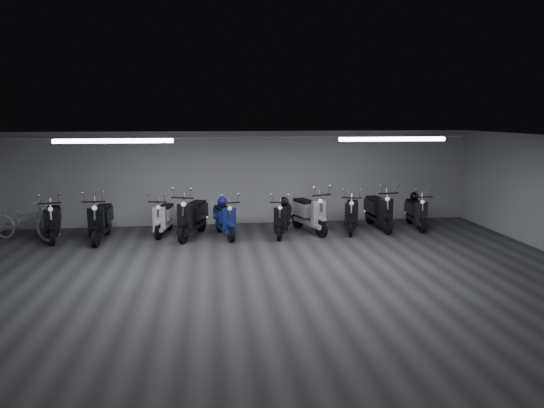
{
  "coord_description": "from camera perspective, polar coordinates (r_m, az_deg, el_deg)",
  "views": [
    {
      "loc": [
        -1.02,
        -9.24,
        3.26
      ],
      "look_at": [
        0.49,
        2.5,
        1.05
      ],
      "focal_mm": 31.42,
      "sensor_mm": 36.0,
      "label": 1
    }
  ],
  "objects": [
    {
      "name": "front_wall",
      "position": [
        4.74,
        5.84,
        -12.62
      ],
      "size": [
        14.0,
        0.01,
        2.8
      ],
      "primitive_type": "cube",
      "color": "#AFAFB2",
      "rests_on": "ground"
    },
    {
      "name": "bicycle",
      "position": [
        14.06,
        -27.48,
        -1.23
      ],
      "size": [
        2.21,
        1.44,
        1.35
      ],
      "primitive_type": "imported",
      "rotation": [
        0.0,
        0.0,
        1.2
      ],
      "color": "silver",
      "rests_on": "floor"
    },
    {
      "name": "floor",
      "position": [
        9.85,
        -0.99,
        -8.78
      ],
      "size": [
        14.0,
        10.0,
        0.01
      ],
      "primitive_type": "cube",
      "color": "#353537",
      "rests_on": "ground"
    },
    {
      "name": "scooter_4",
      "position": [
        12.9,
        -5.69,
        -1.17
      ],
      "size": [
        0.98,
        1.82,
        1.29
      ],
      "primitive_type": null,
      "rotation": [
        0.0,
        0.0,
        0.24
      ],
      "color": "navy",
      "rests_on": "floor"
    },
    {
      "name": "ceiling",
      "position": [
        9.31,
        -1.05,
        7.77
      ],
      "size": [
        14.0,
        10.0,
        0.01
      ],
      "primitive_type": "cube",
      "color": "gray",
      "rests_on": "ground"
    },
    {
      "name": "scooter_2",
      "position": [
        13.45,
        -12.87,
        -0.97
      ],
      "size": [
        0.86,
        1.77,
        1.26
      ],
      "primitive_type": null,
      "rotation": [
        0.0,
        0.0,
        -0.18
      ],
      "color": "silver",
      "rests_on": "floor"
    },
    {
      "name": "helmet_1",
      "position": [
        14.66,
        16.69,
        0.91
      ],
      "size": [
        0.25,
        0.25,
        0.25
      ],
      "primitive_type": "sphere",
      "color": "black",
      "rests_on": "scooter_9"
    },
    {
      "name": "scooter_1",
      "position": [
        13.21,
        -19.88,
        -1.15
      ],
      "size": [
        0.66,
        1.94,
        1.44
      ],
      "primitive_type": null,
      "rotation": [
        0.0,
        0.0,
        -0.01
      ],
      "color": "black",
      "rests_on": "floor"
    },
    {
      "name": "scooter_9",
      "position": [
        14.49,
        16.91,
        -0.33
      ],
      "size": [
        0.74,
        1.75,
        1.27
      ],
      "primitive_type": null,
      "rotation": [
        0.0,
        0.0,
        -0.1
      ],
      "color": "black",
      "rests_on": "floor"
    },
    {
      "name": "helmet_2",
      "position": [
        13.07,
        -5.99,
        0.27
      ],
      "size": [
        0.27,
        0.27,
        0.27
      ],
      "primitive_type": "sphere",
      "color": "#140E9B",
      "rests_on": "scooter_4"
    },
    {
      "name": "scooter_0",
      "position": [
        13.8,
        -24.79,
        -1.2
      ],
      "size": [
        1.01,
        1.91,
        1.35
      ],
      "primitive_type": null,
      "rotation": [
        0.0,
        0.0,
        0.23
      ],
      "color": "black",
      "rests_on": "floor"
    },
    {
      "name": "scooter_3",
      "position": [
        12.97,
        -9.55,
        -0.77
      ],
      "size": [
        1.28,
        2.1,
        1.48
      ],
      "primitive_type": null,
      "rotation": [
        0.0,
        0.0,
        -0.34
      ],
      "color": "black",
      "rests_on": "floor"
    },
    {
      "name": "back_wall",
      "position": [
        14.4,
        -3.22,
        3.14
      ],
      "size": [
        14.0,
        0.01,
        2.8
      ],
      "primitive_type": "cube",
      "color": "#AFAFB2",
      "rests_on": "ground"
    },
    {
      "name": "scooter_5",
      "position": [
        12.98,
        1.3,
        -1.08
      ],
      "size": [
        1.05,
        1.81,
        1.28
      ],
      "primitive_type": null,
      "rotation": [
        0.0,
        0.0,
        -0.3
      ],
      "color": "black",
      "rests_on": "floor"
    },
    {
      "name": "helmet_0",
      "position": [
        13.16,
        1.46,
        0.33
      ],
      "size": [
        0.26,
        0.26,
        0.26
      ],
      "primitive_type": "sphere",
      "color": "black",
      "rests_on": "scooter_5"
    },
    {
      "name": "scooter_8",
      "position": [
        14.07,
        12.7,
        -0.1
      ],
      "size": [
        0.74,
        1.96,
        1.43
      ],
      "primitive_type": null,
      "rotation": [
        0.0,
        0.0,
        0.05
      ],
      "color": "black",
      "rests_on": "floor"
    },
    {
      "name": "fluor_strip_left",
      "position": [
        10.44,
        -18.41,
        7.18
      ],
      "size": [
        2.4,
        0.18,
        0.08
      ],
      "primitive_type": "cube",
      "color": "white",
      "rests_on": "ceiling"
    },
    {
      "name": "conduit",
      "position": [
        14.21,
        -3.24,
        7.98
      ],
      "size": [
        13.6,
        0.05,
        0.05
      ],
      "primitive_type": "cylinder",
      "rotation": [
        0.0,
        1.57,
        0.0
      ],
      "color": "white",
      "rests_on": "back_wall"
    },
    {
      "name": "scooter_7",
      "position": [
        13.61,
        9.55,
        -0.55
      ],
      "size": [
        1.13,
        1.89,
        1.34
      ],
      "primitive_type": null,
      "rotation": [
        0.0,
        0.0,
        -0.32
      ],
      "color": "black",
      "rests_on": "floor"
    },
    {
      "name": "scooter_6",
      "position": [
        13.37,
        4.49,
        -0.4
      ],
      "size": [
        1.26,
        2.04,
        1.44
      ],
      "primitive_type": null,
      "rotation": [
        0.0,
        0.0,
        0.34
      ],
      "color": "#B1B1B5",
      "rests_on": "floor"
    },
    {
      "name": "fluor_strip_right",
      "position": [
        11.01,
        14.21,
        7.55
      ],
      "size": [
        2.4,
        0.18,
        0.08
      ],
      "primitive_type": "cube",
      "color": "white",
      "rests_on": "ceiling"
    }
  ]
}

